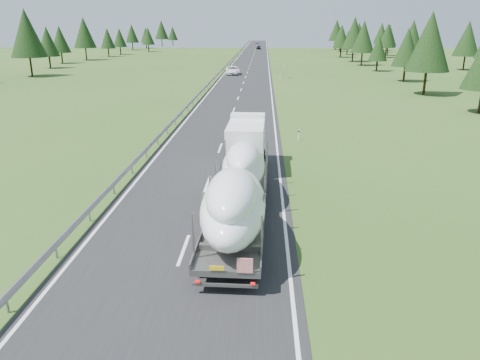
{
  "coord_description": "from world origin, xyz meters",
  "views": [
    {
      "loc": [
        3.42,
        -9.52,
        9.49
      ],
      "look_at": [
        2.3,
        13.16,
        1.93
      ],
      "focal_mm": 35.0,
      "sensor_mm": 36.0,
      "label": 1
    }
  ],
  "objects_px": {
    "highway_sign": "(284,68)",
    "distant_van": "(233,70)",
    "distant_car_dark": "(258,47)",
    "boat_truck": "(240,174)",
    "distant_car_blue": "(257,43)"
  },
  "relations": [
    {
      "from": "highway_sign",
      "to": "distant_van",
      "type": "xyz_separation_m",
      "value": [
        -9.99,
        6.19,
        -1.0
      ]
    },
    {
      "from": "highway_sign",
      "to": "distant_car_blue",
      "type": "relative_size",
      "value": 0.67
    },
    {
      "from": "highway_sign",
      "to": "boat_truck",
      "type": "bearing_deg",
      "value": -94.23
    },
    {
      "from": "boat_truck",
      "to": "distant_van",
      "type": "height_order",
      "value": "boat_truck"
    },
    {
      "from": "distant_car_dark",
      "to": "distant_car_blue",
      "type": "relative_size",
      "value": 1.18
    },
    {
      "from": "distant_van",
      "to": "distant_car_dark",
      "type": "height_order",
      "value": "distant_van"
    },
    {
      "from": "boat_truck",
      "to": "distant_car_blue",
      "type": "relative_size",
      "value": 4.88
    },
    {
      "from": "boat_truck",
      "to": "distant_car_blue",
      "type": "xyz_separation_m",
      "value": [
        -2.66,
        231.4,
        -1.45
      ]
    },
    {
      "from": "highway_sign",
      "to": "distant_car_dark",
      "type": "height_order",
      "value": "highway_sign"
    },
    {
      "from": "highway_sign",
      "to": "distant_car_dark",
      "type": "relative_size",
      "value": 0.57
    },
    {
      "from": "boat_truck",
      "to": "distant_car_dark",
      "type": "height_order",
      "value": "boat_truck"
    },
    {
      "from": "distant_car_dark",
      "to": "distant_car_blue",
      "type": "height_order",
      "value": "distant_car_dark"
    },
    {
      "from": "highway_sign",
      "to": "distant_car_dark",
      "type": "distance_m",
      "value": 108.9
    },
    {
      "from": "distant_car_dark",
      "to": "boat_truck",
      "type": "bearing_deg",
      "value": -89.18
    },
    {
      "from": "highway_sign",
      "to": "distant_car_blue",
      "type": "distance_m",
      "value": 165.2
    }
  ]
}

